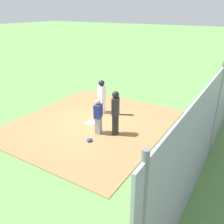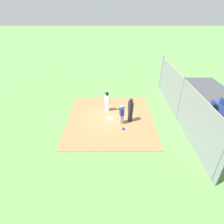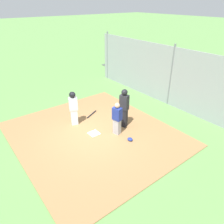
{
  "view_description": "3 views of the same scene",
  "coord_description": "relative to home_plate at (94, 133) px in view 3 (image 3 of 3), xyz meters",
  "views": [
    {
      "loc": [
        -7.89,
        -5.94,
        4.82
      ],
      "look_at": [
        -0.26,
        -1.25,
        0.94
      ],
      "focal_mm": 38.58,
      "sensor_mm": 36.0,
      "label": 1
    },
    {
      "loc": [
        -11.74,
        -0.08,
        7.54
      ],
      "look_at": [
        0.0,
        -0.13,
        0.62
      ],
      "focal_mm": 29.38,
      "sensor_mm": 36.0,
      "label": 2
    },
    {
      "loc": [
        -6.77,
        4.26,
        5.34
      ],
      "look_at": [
        0.19,
        -1.17,
        0.65
      ],
      "focal_mm": 34.3,
      "sensor_mm": 36.0,
      "label": 3
    }
  ],
  "objects": [
    {
      "name": "ground_plane",
      "position": [
        0.0,
        0.0,
        -0.04
      ],
      "size": [
        140.0,
        140.0,
        0.0
      ],
      "primitive_type": "plane",
      "color": "#5B8947"
    },
    {
      "name": "dirt_infield",
      "position": [
        0.0,
        0.0,
        -0.03
      ],
      "size": [
        7.2,
        6.4,
        0.03
      ],
      "primitive_type": "cube",
      "color": "olive",
      "rests_on": "ground_plane"
    },
    {
      "name": "home_plate",
      "position": [
        0.0,
        0.0,
        0.0
      ],
      "size": [
        0.44,
        0.44,
        0.02
      ],
      "primitive_type": "cube",
      "rotation": [
        0.0,
        0.0,
        0.01
      ],
      "color": "white",
      "rests_on": "dirt_infield"
    },
    {
      "name": "catcher",
      "position": [
        -0.61,
        -0.82,
        0.76
      ],
      "size": [
        0.43,
        0.34,
        1.5
      ],
      "rotation": [
        0.0,
        0.0,
        1.8
      ],
      "color": "#9E9EA3",
      "rests_on": "dirt_infield"
    },
    {
      "name": "umpire",
      "position": [
        -0.32,
        -1.46,
        0.98
      ],
      "size": [
        0.45,
        0.37,
        1.86
      ],
      "rotation": [
        0.0,
        0.0,
        1.92
      ],
      "color": "black",
      "rests_on": "dirt_infield"
    },
    {
      "name": "runner",
      "position": [
        1.25,
        0.26,
        0.94
      ],
      "size": [
        0.37,
        0.45,
        1.66
      ],
      "rotation": [
        0.0,
        0.0,
        2.8
      ],
      "color": "silver",
      "rests_on": "dirt_infield"
    },
    {
      "name": "baseball_bat",
      "position": [
        1.53,
        -0.88,
        0.02
      ],
      "size": [
        0.43,
        0.8,
        0.06
      ],
      "primitive_type": "cylinder",
      "rotation": [
        0.0,
        1.57,
        2.03
      ],
      "color": "black",
      "rests_on": "dirt_infield"
    },
    {
      "name": "catcher_mask",
      "position": [
        -1.38,
        -0.91,
        0.05
      ],
      "size": [
        0.24,
        0.2,
        0.12
      ],
      "primitive_type": "ellipsoid",
      "color": "navy",
      "rests_on": "dirt_infield"
    },
    {
      "name": "backstop_fence",
      "position": [
        0.0,
        -5.05,
        1.56
      ],
      "size": [
        12.0,
        0.1,
        3.35
      ],
      "color": "#93999E",
      "rests_on": "ground_plane"
    },
    {
      "name": "parking_lot",
      "position": [
        0.0,
        -9.44,
        -0.02
      ],
      "size": [
        18.0,
        5.2,
        0.04
      ],
      "primitive_type": "cube",
      "color": "#424247",
      "rests_on": "ground_plane"
    },
    {
      "name": "parked_car_blue",
      "position": [
        -0.18,
        -9.47,
        0.57
      ],
      "size": [
        4.35,
        2.21,
        1.28
      ],
      "rotation": [
        0.0,
        0.0,
        3.24
      ],
      "color": "#28428C",
      "rests_on": "parking_lot"
    }
  ]
}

